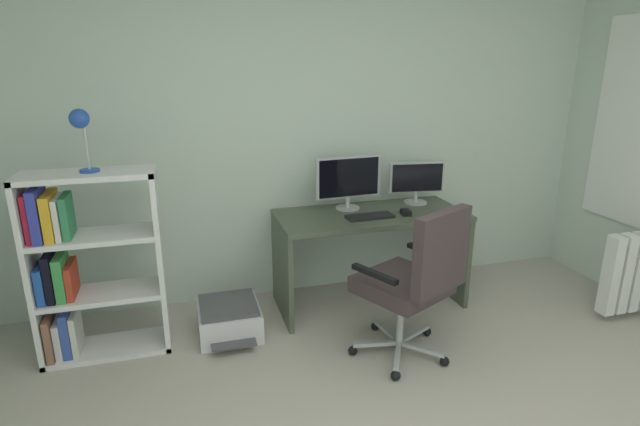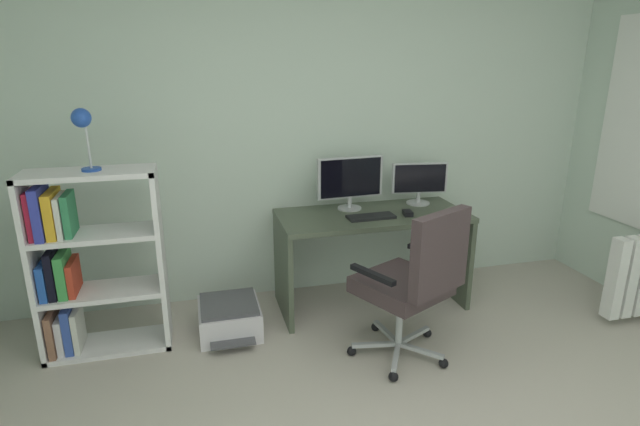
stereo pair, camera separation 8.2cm
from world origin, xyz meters
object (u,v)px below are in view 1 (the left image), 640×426
bookshelf (82,268)px  keyboard (370,216)px  monitor_main (348,179)px  desk_lamp (81,126)px  office_chair (415,277)px  printer (229,319)px  desk (370,238)px  computer_mouse (406,212)px  monitor_secondary (417,180)px

bookshelf → keyboard: bearing=1.4°
monitor_main → desk_lamp: desk_lamp is taller
keyboard → bookshelf: 1.91m
keyboard → office_chair: office_chair is taller
keyboard → printer: (-1.03, -0.05, -0.63)m
keyboard → printer: keyboard is taller
keyboard → bookshelf: bookshelf is taller
monitor_main → printer: bearing=-161.9°
desk → computer_mouse: bearing=-24.9°
desk → computer_mouse: size_ratio=13.83×
monitor_secondary → printer: size_ratio=0.83×
printer → computer_mouse: bearing=2.3°
monitor_secondary → computer_mouse: (-0.20, -0.26, -0.17)m
monitor_secondary → printer: monitor_secondary is taller
computer_mouse → printer: 1.46m
bookshelf → desk_lamp: size_ratio=3.24×
computer_mouse → monitor_secondary: bearing=60.5°
monitor_secondary → computer_mouse: 0.37m
bookshelf → desk: bearing=4.4°
computer_mouse → office_chair: size_ratio=0.10×
desk → office_chair: office_chair is taller
desk → bookshelf: (-1.95, -0.15, 0.06)m
bookshelf → desk_lamp: 0.87m
printer → office_chair: bearing=-30.4°
desk → desk_lamp: 2.07m
office_chair → desk_lamp: (-1.83, 0.63, 0.89)m
desk → office_chair: size_ratio=1.37×
computer_mouse → bookshelf: bearing=-170.1°
office_chair → keyboard: bearing=92.6°
keyboard → computer_mouse: bearing=-2.6°
monitor_main → computer_mouse: size_ratio=5.06×
keyboard → monitor_main: bearing=104.6°
monitor_main → computer_mouse: monitor_main is taller
monitor_main → keyboard: 0.35m
keyboard → bookshelf: (-1.90, -0.05, -0.15)m
desk → computer_mouse: (0.23, -0.11, 0.21)m
computer_mouse → printer: bearing=-169.0°
printer → monitor_main: bearing=18.1°
monitor_secondary → desk_lamp: size_ratio=1.18×
desk → bookshelf: bookshelf is taller
monitor_main → computer_mouse: 0.49m
monitor_main → office_chair: (0.11, -0.94, -0.40)m
desk → printer: size_ratio=2.66×
monitor_secondary → keyboard: size_ratio=1.26×
office_chair → printer: bearing=149.6°
desk → office_chair: 0.78m
office_chair → monitor_main: bearing=96.6°
bookshelf → desk_lamp: bearing=0.3°
keyboard → monitor_secondary: bearing=25.8°
monitor_main → monitor_secondary: monitor_main is taller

